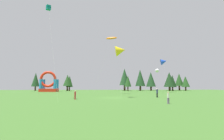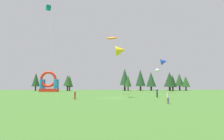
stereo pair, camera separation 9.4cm
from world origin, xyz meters
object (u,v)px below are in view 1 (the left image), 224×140
at_px(kite_orange_parafoil, 111,38).
at_px(person_near_camera, 168,97).
at_px(person_midfield, 157,92).
at_px(kite_teal_box, 48,8).
at_px(person_left_edge, 75,94).
at_px(kite_white_delta, 157,70).
at_px(kite_yellow_delta, 120,51).
at_px(kite_blue_delta, 164,62).
at_px(inflatable_blue_arch, 49,84).

xyz_separation_m(kite_orange_parafoil, person_near_camera, (6.22, -26.40, -15.27)).
relative_size(kite_orange_parafoil, person_midfield, 8.95).
height_order(kite_teal_box, person_left_edge, kite_teal_box).
distance_m(kite_white_delta, person_midfield, 29.00).
height_order(kite_orange_parafoil, person_left_edge, kite_orange_parafoil).
relative_size(kite_white_delta, person_near_camera, 5.29).
bearing_deg(kite_teal_box, kite_yellow_delta, 13.83).
relative_size(kite_orange_parafoil, person_left_edge, 10.62).
height_order(kite_blue_delta, kite_teal_box, kite_teal_box).
bearing_deg(person_near_camera, kite_teal_box, -29.14).
distance_m(person_midfield, person_left_edge, 16.43).
xyz_separation_m(person_midfield, person_left_edge, (-15.98, -3.82, -0.18)).
height_order(person_near_camera, inflatable_blue_arch, inflatable_blue_arch).
height_order(kite_white_delta, person_midfield, kite_white_delta).
bearing_deg(kite_yellow_delta, inflatable_blue_arch, 126.57).
relative_size(person_midfield, person_left_edge, 1.19).
relative_size(person_near_camera, inflatable_blue_arch, 0.21).
distance_m(kite_teal_box, inflatable_blue_arch, 39.83).
height_order(kite_teal_box, kite_orange_parafoil, kite_teal_box).
xyz_separation_m(kite_white_delta, person_midfield, (-8.80, -26.79, -6.78)).
xyz_separation_m(kite_white_delta, person_near_camera, (-11.08, -38.54, -6.92)).
relative_size(kite_yellow_delta, person_left_edge, 6.91).
xyz_separation_m(kite_blue_delta, person_midfield, (-10.20, -23.55, -9.58)).
bearing_deg(person_near_camera, person_midfield, -105.97).
distance_m(kite_blue_delta, inflatable_blue_arch, 43.42).
distance_m(kite_yellow_delta, person_near_camera, 15.64).
height_order(kite_yellow_delta, person_midfield, kite_yellow_delta).
bearing_deg(kite_orange_parafoil, kite_yellow_delta, -85.88).
relative_size(kite_orange_parafoil, person_near_camera, 10.25).
relative_size(kite_blue_delta, kite_teal_box, 0.69).
relative_size(person_near_camera, person_left_edge, 1.04).
bearing_deg(kite_yellow_delta, person_left_edge, -154.80).
distance_m(kite_blue_delta, kite_orange_parafoil, 21.44).
bearing_deg(kite_blue_delta, kite_yellow_delta, -127.08).
distance_m(person_near_camera, inflatable_blue_arch, 53.17).
height_order(kite_orange_parafoil, person_midfield, kite_orange_parafoil).
xyz_separation_m(kite_orange_parafoil, inflatable_blue_arch, (-23.02, 17.97, -13.41)).
height_order(kite_teal_box, person_near_camera, kite_teal_box).
distance_m(kite_orange_parafoil, inflatable_blue_arch, 32.13).
xyz_separation_m(kite_teal_box, person_midfield, (21.28, 3.22, -15.75)).
bearing_deg(person_near_camera, kite_white_delta, -111.01).
bearing_deg(kite_white_delta, person_midfield, -108.18).
xyz_separation_m(kite_orange_parafoil, person_left_edge, (-7.48, -18.48, -15.30)).
bearing_deg(person_midfield, person_left_edge, 0.55).
distance_m(kite_blue_delta, person_midfield, 27.40).
bearing_deg(inflatable_blue_arch, kite_yellow_delta, -53.43).
xyz_separation_m(kite_white_delta, kite_yellow_delta, (-16.26, -26.60, 1.75)).
distance_m(kite_blue_delta, kite_yellow_delta, 29.31).
distance_m(kite_teal_box, person_left_edge, 16.79).
distance_m(kite_white_delta, person_near_camera, 40.69).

